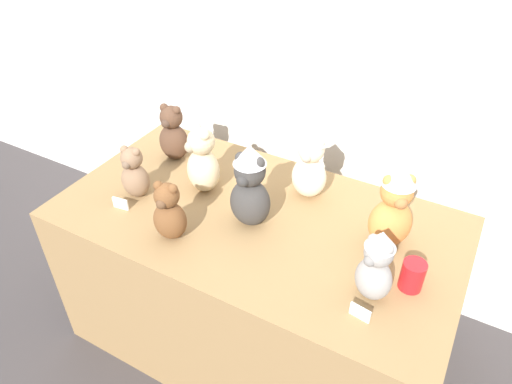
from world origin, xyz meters
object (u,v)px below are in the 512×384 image
object	(u,v)px
display_table	(256,282)
teddy_bear_cream	(310,164)
teddy_bear_chestnut	(169,213)
teddy_bear_ash	(376,266)
teddy_bear_sand	(202,161)
party_cup_red	(412,275)
teddy_bear_ginger	(393,207)
teddy_bear_cocoa	(173,134)
teddy_bear_charcoal	(250,187)
teddy_bear_mocha	(134,174)

from	to	relation	value
display_table	teddy_bear_cream	bearing A→B (deg)	61.53
teddy_bear_chestnut	teddy_bear_ash	xyz separation A→B (m)	(0.76, 0.09, 0.02)
teddy_bear_sand	party_cup_red	xyz separation A→B (m)	(0.93, -0.13, -0.09)
teddy_bear_ash	teddy_bear_chestnut	bearing A→B (deg)	-150.38
teddy_bear_sand	party_cup_red	bearing A→B (deg)	20.79
teddy_bear_chestnut	party_cup_red	world-z (taller)	teddy_bear_chestnut
display_table	teddy_bear_chestnut	world-z (taller)	teddy_bear_chestnut
teddy_bear_ginger	teddy_bear_chestnut	xyz separation A→B (m)	(-0.73, -0.36, -0.05)
teddy_bear_sand	teddy_bear_ash	world-z (taller)	teddy_bear_sand
teddy_bear_cocoa	teddy_bear_ginger	bearing A→B (deg)	-10.00
display_table	teddy_bear_ginger	size ratio (longest dim) A/B	4.66
teddy_bear_cocoa	teddy_bear_chestnut	bearing A→B (deg)	-59.52
display_table	teddy_bear_charcoal	world-z (taller)	teddy_bear_charcoal
teddy_bear_cream	teddy_bear_mocha	bearing A→B (deg)	-150.01
display_table	teddy_bear_cream	world-z (taller)	teddy_bear_cream
teddy_bear_cocoa	party_cup_red	bearing A→B (deg)	-17.69
teddy_bear_sand	teddy_bear_charcoal	xyz separation A→B (m)	(0.29, -0.10, 0.03)
party_cup_red	teddy_bear_cocoa	bearing A→B (deg)	167.24
teddy_bear_ash	teddy_bear_cocoa	bearing A→B (deg)	-175.84
teddy_bear_cocoa	teddy_bear_sand	world-z (taller)	teddy_bear_sand
teddy_bear_charcoal	teddy_bear_ash	distance (m)	0.55
teddy_bear_cocoa	teddy_bear_ginger	xyz separation A→B (m)	(1.05, -0.09, 0.04)
teddy_bear_sand	party_cup_red	world-z (taller)	teddy_bear_sand
teddy_bear_ash	display_table	bearing A→B (deg)	-175.27
teddy_bear_ginger	teddy_bear_charcoal	distance (m)	0.53
teddy_bear_cocoa	teddy_bear_charcoal	distance (m)	0.60
teddy_bear_cocoa	teddy_bear_chestnut	size ratio (longest dim) A/B	1.10
teddy_bear_sand	teddy_bear_chestnut	size ratio (longest dim) A/B	1.22
display_table	teddy_bear_sand	distance (m)	0.61
teddy_bear_charcoal	party_cup_red	bearing A→B (deg)	-3.75
display_table	teddy_bear_sand	size ratio (longest dim) A/B	5.32
teddy_bear_mocha	teddy_bear_ash	xyz separation A→B (m)	(1.04, -0.05, 0.03)
teddy_bear_ginger	teddy_bear_sand	distance (m)	0.79
teddy_bear_cream	teddy_bear_charcoal	world-z (taller)	teddy_bear_charcoal
teddy_bear_chestnut	teddy_bear_ginger	bearing A→B (deg)	16.90
teddy_bear_cocoa	teddy_bear_cream	size ratio (longest dim) A/B	0.85
teddy_bear_cocoa	party_cup_red	xyz separation A→B (m)	(1.19, -0.27, -0.07)
teddy_bear_cocoa	display_table	bearing A→B (deg)	-24.34
display_table	teddy_bear_chestnut	bearing A→B (deg)	-130.07
teddy_bear_charcoal	party_cup_red	distance (m)	0.65
teddy_bear_cocoa	teddy_bear_sand	bearing A→B (deg)	-33.28
teddy_bear_mocha	teddy_bear_charcoal	distance (m)	0.52
teddy_bear_ginger	teddy_bear_chestnut	bearing A→B (deg)	174.52
teddy_bear_cocoa	teddy_bear_ash	size ratio (longest dim) A/B	0.99
teddy_bear_cream	teddy_bear_sand	bearing A→B (deg)	-155.68
display_table	teddy_bear_cocoa	distance (m)	0.78
teddy_bear_cocoa	teddy_bear_charcoal	xyz separation A→B (m)	(0.55, -0.24, 0.05)
teddy_bear_charcoal	teddy_bear_ash	xyz separation A→B (m)	(0.53, -0.13, -0.04)
teddy_bear_sand	teddy_bear_ash	size ratio (longest dim) A/B	1.09
teddy_bear_ginger	teddy_bear_cream	bearing A→B (deg)	129.00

